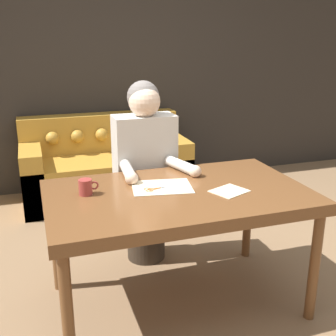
# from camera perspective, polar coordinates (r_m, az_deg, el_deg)

# --- Properties ---
(ground_plane) EXTENTS (16.00, 16.00, 0.00)m
(ground_plane) POSITION_cam_1_polar(r_m,az_deg,el_deg) (2.82, 2.30, -17.17)
(ground_plane) COLOR #846647
(wall_back) EXTENTS (8.00, 0.06, 2.60)m
(wall_back) POSITION_cam_1_polar(r_m,az_deg,el_deg) (4.57, -8.09, 13.62)
(wall_back) COLOR #2D2823
(wall_back) RESTS_ON ground_plane
(dining_table) EXTENTS (1.50, 0.90, 0.75)m
(dining_table) POSITION_cam_1_polar(r_m,az_deg,el_deg) (2.46, 1.35, -4.65)
(dining_table) COLOR brown
(dining_table) RESTS_ON ground_plane
(couch) EXTENTS (1.62, 0.78, 0.82)m
(couch) POSITION_cam_1_polar(r_m,az_deg,el_deg) (4.35, -8.52, 0.01)
(couch) COLOR #B7842D
(couch) RESTS_ON ground_plane
(person) EXTENTS (0.49, 0.59, 1.32)m
(person) POSITION_cam_1_polar(r_m,az_deg,el_deg) (2.98, -3.10, -0.50)
(person) COLOR #33281E
(person) RESTS_ON ground_plane
(pattern_paper_main) EXTENTS (0.39, 0.32, 0.00)m
(pattern_paper_main) POSITION_cam_1_polar(r_m,az_deg,el_deg) (2.49, -0.83, -2.59)
(pattern_paper_main) COLOR beige
(pattern_paper_main) RESTS_ON dining_table
(pattern_paper_offcut) EXTENTS (0.24, 0.22, 0.00)m
(pattern_paper_offcut) POSITION_cam_1_polar(r_m,az_deg,el_deg) (2.45, 8.30, -3.11)
(pattern_paper_offcut) COLOR beige
(pattern_paper_offcut) RESTS_ON dining_table
(scissors) EXTENTS (0.23, 0.09, 0.01)m
(scissors) POSITION_cam_1_polar(r_m,az_deg,el_deg) (2.46, -1.55, -2.83)
(scissors) COLOR silver
(scissors) RESTS_ON dining_table
(mug) EXTENTS (0.11, 0.08, 0.09)m
(mug) POSITION_cam_1_polar(r_m,az_deg,el_deg) (2.41, -11.07, -2.55)
(mug) COLOR #9E3833
(mug) RESTS_ON dining_table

